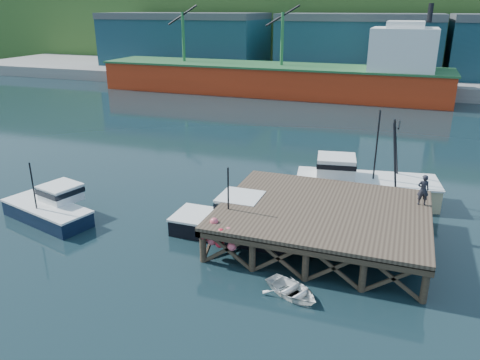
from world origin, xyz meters
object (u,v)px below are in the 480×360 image
at_px(dinghy, 292,290).
at_px(dockworker, 423,190).
at_px(trawler, 363,182).
at_px(boat_navy, 51,207).
at_px(boat_black, 235,221).

height_order(dinghy, dockworker, dockworker).
bearing_deg(dockworker, trawler, -65.61).
height_order(trawler, dockworker, trawler).
xyz_separation_m(boat_navy, dinghy, (17.11, -3.24, -0.53)).
distance_m(boat_black, dockworker, 11.38).
xyz_separation_m(boat_navy, dockworker, (22.81, 5.50, 2.23)).
relative_size(boat_black, dockworker, 4.02).
distance_m(boat_navy, boat_black, 12.36).
distance_m(boat_navy, dockworker, 23.56).
relative_size(trawler, dockworker, 5.51).
relative_size(trawler, dinghy, 3.49).
bearing_deg(boat_navy, boat_black, 24.83).
bearing_deg(trawler, dockworker, -60.82).
relative_size(boat_black, dinghy, 2.55).
height_order(boat_navy, dockworker, boat_navy).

